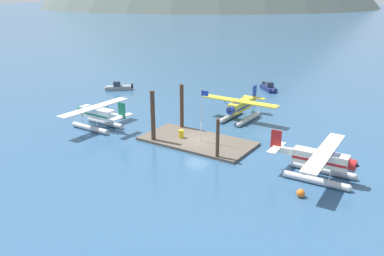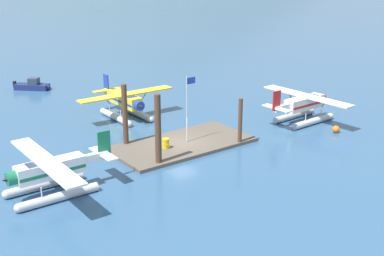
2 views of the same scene
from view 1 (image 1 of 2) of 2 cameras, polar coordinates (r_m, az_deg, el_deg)
name	(u,v)px [view 1 (image 1 of 2)]	position (r m, az deg, el deg)	size (l,w,h in m)	color
ground_plane	(197,142)	(44.24, 0.76, -2.09)	(1200.00, 1200.00, 0.00)	#2D5175
dock_platform	(197,141)	(44.19, 0.76, -1.91)	(12.48, 6.31, 0.30)	brown
piling_near_left	(153,117)	(43.60, -5.64, 1.59)	(0.50, 0.50, 5.89)	#4C3323
piling_near_right	(218,139)	(39.15, 3.70, -1.65)	(0.36, 0.36, 4.25)	#4C3323
piling_far_left	(182,107)	(47.69, -1.48, 3.01)	(0.47, 0.47, 5.61)	#4C3323
flagpole	(202,109)	(42.61, 1.45, 2.74)	(0.95, 0.10, 5.92)	silver
fuel_drum	(181,134)	(44.74, -1.56, -0.84)	(0.62, 0.62, 0.88)	gold
mooring_buoy	(301,193)	(33.92, 15.35, -9.01)	(0.69, 0.69, 0.69)	orange
seaplane_yellow_bow_centre	(240,108)	(52.04, 6.95, 2.83)	(10.41, 7.98, 3.84)	#B7BABF
seaplane_cream_stbd_aft	(320,162)	(37.07, 17.96, -4.71)	(7.98, 10.44, 3.84)	#B7BABF
seaplane_white_port_aft	(97,116)	(49.88, -13.48, 1.74)	(7.98, 10.41, 3.84)	#B7BABF
boat_grey_open_west	(118,87)	(69.53, -10.59, 5.79)	(4.09, 3.97, 1.50)	gray
boat_navy_open_north	(269,88)	(69.13, 10.96, 5.70)	(4.03, 4.03, 1.50)	navy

